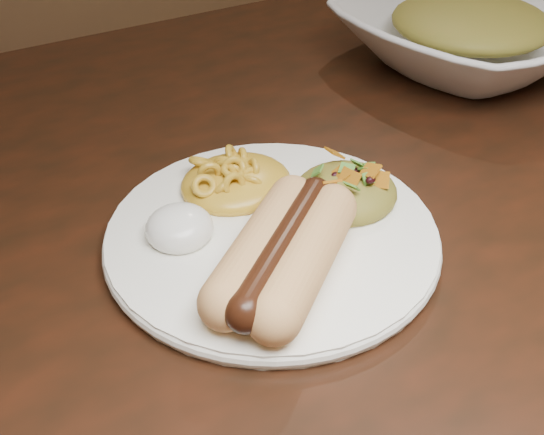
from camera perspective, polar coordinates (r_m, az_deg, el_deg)
table at (r=0.59m, az=-3.24°, el=-7.08°), size 1.60×0.90×0.75m
plate at (r=0.50m, az=0.00°, el=-1.53°), size 0.31×0.31×0.01m
hotdog at (r=0.44m, az=1.09°, el=-2.94°), size 0.12×0.14×0.04m
mac_and_cheese at (r=0.53m, az=-3.28°, el=4.40°), size 0.12×0.11×0.04m
sour_cream at (r=0.48m, az=-8.38°, el=-0.20°), size 0.05×0.05×0.03m
taco_salad at (r=0.52m, az=6.65°, el=3.03°), size 0.09×0.08×0.04m
serving_bowl at (r=0.81m, az=17.19°, el=15.29°), size 0.32×0.32×0.07m
bowl_filling at (r=0.81m, az=17.38°, el=16.23°), size 0.22×0.22×0.05m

